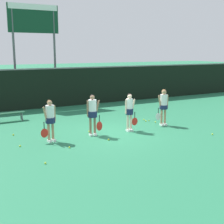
# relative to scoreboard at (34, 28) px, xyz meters

# --- Properties ---
(ground_plane) EXTENTS (140.00, 140.00, 0.00)m
(ground_plane) POSITION_rel_scoreboard_xyz_m (0.97, -8.49, -4.91)
(ground_plane) COLOR #26724C
(fence_windscreen) EXTENTS (60.00, 0.08, 2.49)m
(fence_windscreen) POSITION_rel_scoreboard_xyz_m (0.97, -1.20, -3.65)
(fence_windscreen) COLOR black
(fence_windscreen) RESTS_ON ground_plane
(scoreboard) EXTENTS (3.17, 0.15, 6.38)m
(scoreboard) POSITION_rel_scoreboard_xyz_m (0.00, 0.00, 0.00)
(scoreboard) COLOR #515156
(scoreboard) RESTS_ON ground_plane
(bench_courtside) EXTENTS (1.91, 0.44, 0.44)m
(bench_courtside) POSITION_rel_scoreboard_xyz_m (-2.69, -4.02, -4.53)
(bench_courtside) COLOR #19472D
(bench_courtside) RESTS_ON ground_plane
(player_0) EXTENTS (0.66, 0.38, 1.67)m
(player_0) POSITION_rel_scoreboard_xyz_m (-1.77, -8.52, -3.93)
(player_0) COLOR tan
(player_0) RESTS_ON ground_plane
(player_1) EXTENTS (0.66, 0.39, 1.75)m
(player_1) POSITION_rel_scoreboard_xyz_m (0.08, -8.47, -3.87)
(player_1) COLOR #8C664C
(player_1) RESTS_ON ground_plane
(player_2) EXTENTS (0.63, 0.33, 1.69)m
(player_2) POSITION_rel_scoreboard_xyz_m (1.83, -8.59, -3.92)
(player_2) COLOR beige
(player_2) RESTS_ON ground_plane
(player_3) EXTENTS (0.67, 0.39, 1.75)m
(player_3) POSITION_rel_scoreboard_xyz_m (3.83, -8.43, -3.86)
(player_3) COLOR tan
(player_3) RESTS_ON ground_plane
(tennis_ball_0) EXTENTS (0.07, 0.07, 0.07)m
(tennis_ball_0) POSITION_rel_scoreboard_xyz_m (0.31, -9.46, -4.87)
(tennis_ball_0) COLOR #CCE033
(tennis_ball_0) RESTS_ON ground_plane
(tennis_ball_1) EXTENTS (0.07, 0.07, 0.07)m
(tennis_ball_1) POSITION_rel_scoreboard_xyz_m (-2.91, -6.89, -4.87)
(tennis_ball_1) COLOR #CCE033
(tennis_ball_1) RESTS_ON ground_plane
(tennis_ball_2) EXTENTS (0.07, 0.07, 0.07)m
(tennis_ball_2) POSITION_rel_scoreboard_xyz_m (3.55, -7.39, -4.87)
(tennis_ball_2) COLOR #CCE033
(tennis_ball_2) RESTS_ON ground_plane
(tennis_ball_3) EXTENTS (0.07, 0.07, 0.07)m
(tennis_ball_3) POSITION_rel_scoreboard_xyz_m (-3.01, -8.63, -4.88)
(tennis_ball_3) COLOR #CCE033
(tennis_ball_3) RESTS_ON ground_plane
(tennis_ball_4) EXTENTS (0.07, 0.07, 0.07)m
(tennis_ball_4) POSITION_rel_scoreboard_xyz_m (0.15, -7.92, -4.88)
(tennis_ball_4) COLOR #CCE033
(tennis_ball_4) RESTS_ON ground_plane
(tennis_ball_5) EXTENTS (0.07, 0.07, 0.07)m
(tennis_ball_5) POSITION_rel_scoreboard_xyz_m (4.62, -10.85, -4.88)
(tennis_ball_5) COLOR #CCE033
(tennis_ball_5) RESTS_ON ground_plane
(tennis_ball_6) EXTENTS (0.07, 0.07, 0.07)m
(tennis_ball_6) POSITION_rel_scoreboard_xyz_m (3.64, -7.08, -4.87)
(tennis_ball_6) COLOR #CCE033
(tennis_ball_6) RESTS_ON ground_plane
(tennis_ball_7) EXTENTS (0.06, 0.06, 0.06)m
(tennis_ball_7) POSITION_rel_scoreboard_xyz_m (-2.69, -10.84, -4.88)
(tennis_ball_7) COLOR #CCE033
(tennis_ball_7) RESTS_ON ground_plane
(tennis_ball_8) EXTENTS (0.07, 0.07, 0.07)m
(tennis_ball_8) POSITION_rel_scoreboard_xyz_m (3.76, -7.36, -4.88)
(tennis_ball_8) COLOR #CCE033
(tennis_ball_8) RESTS_ON ground_plane
(tennis_ball_9) EXTENTS (0.07, 0.07, 0.07)m
(tennis_ball_9) POSITION_rel_scoreboard_xyz_m (-1.43, -9.66, -4.88)
(tennis_ball_9) COLOR #CCE033
(tennis_ball_9) RESTS_ON ground_plane
(tennis_ball_10) EXTENTS (0.07, 0.07, 0.07)m
(tennis_ball_10) POSITION_rel_scoreboard_xyz_m (3.85, -7.79, -4.88)
(tennis_ball_10) COLOR #CCE033
(tennis_ball_10) RESTS_ON ground_plane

